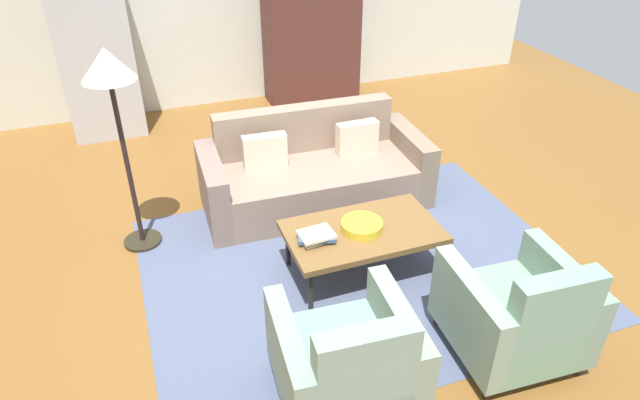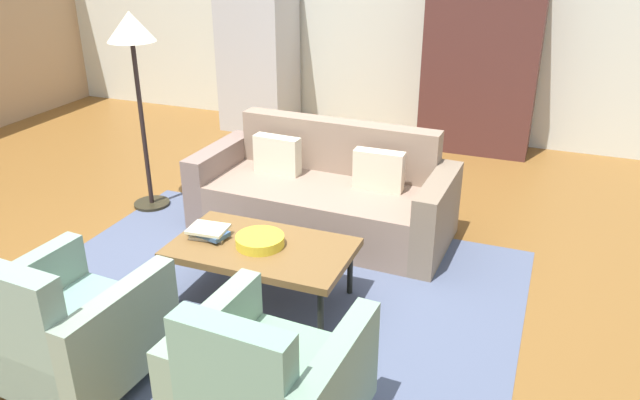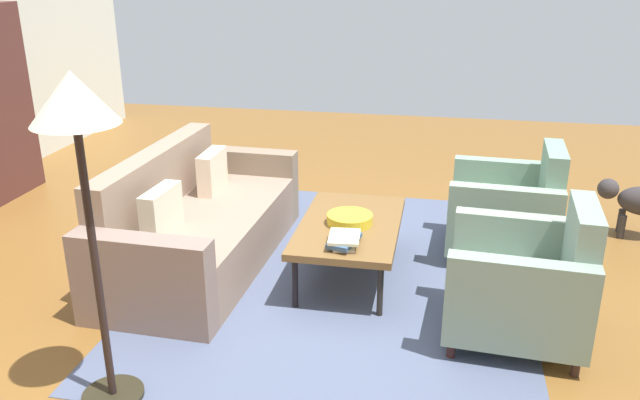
{
  "view_description": "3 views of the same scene",
  "coord_description": "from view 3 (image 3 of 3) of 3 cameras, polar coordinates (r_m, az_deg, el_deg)",
  "views": [
    {
      "loc": [
        -1.25,
        -3.47,
        2.93
      ],
      "look_at": [
        0.01,
        -0.01,
        0.62
      ],
      "focal_mm": 31.61,
      "sensor_mm": 36.0,
      "label": 1
    },
    {
      "loc": [
        1.97,
        -3.47,
        2.39
      ],
      "look_at": [
        0.56,
        0.15,
        0.63
      ],
      "focal_mm": 34.92,
      "sensor_mm": 36.0,
      "label": 2
    },
    {
      "loc": [
        -3.91,
        -0.83,
        2.18
      ],
      "look_at": [
        0.4,
        0.01,
        0.53
      ],
      "focal_mm": 36.18,
      "sensor_mm": 36.0,
      "label": 3
    }
  ],
  "objects": [
    {
      "name": "couch",
      "position": [
        4.94,
        -11.12,
        -2.3
      ],
      "size": [
        2.13,
        0.97,
        0.86
      ],
      "rotation": [
        0.0,
        0.0,
        3.11
      ],
      "color": "#88705F",
      "rests_on": "ground"
    },
    {
      "name": "floor_lamp",
      "position": [
        3.11,
        -20.66,
        5.66
      ],
      "size": [
        0.4,
        0.4,
        1.72
      ],
      "color": "black",
      "rests_on": "ground"
    },
    {
      "name": "armchair_right",
      "position": [
        5.16,
        16.58,
        -1.11
      ],
      "size": [
        0.85,
        0.85,
        0.88
      ],
      "rotation": [
        0.0,
        0.0,
        -0.06
      ],
      "color": "black",
      "rests_on": "ground"
    },
    {
      "name": "ground_plane",
      "position": [
        4.55,
        -0.8,
        -7.99
      ],
      "size": [
        10.99,
        10.99,
        0.0
      ],
      "primitive_type": "plane",
      "color": "brown"
    },
    {
      "name": "fruit_bowl",
      "position": [
        4.56,
        2.64,
        -1.69
      ],
      "size": [
        0.32,
        0.32,
        0.07
      ],
      "primitive_type": "cylinder",
      "color": "gold",
      "rests_on": "coffee_table"
    },
    {
      "name": "dog",
      "position": [
        5.88,
        26.41,
        -0.1
      ],
      "size": [
        0.31,
        0.71,
        0.48
      ],
      "rotation": [
        0.0,
        0.0,
        1.4
      ],
      "color": "#373132",
      "rests_on": "ground"
    },
    {
      "name": "armchair_left",
      "position": [
        4.07,
        17.92,
        -7.27
      ],
      "size": [
        0.85,
        0.85,
        0.88
      ],
      "rotation": [
        0.0,
        0.0,
        -0.07
      ],
      "color": "#361E1D",
      "rests_on": "ground"
    },
    {
      "name": "area_rug",
      "position": [
        4.77,
        1.98,
        -6.52
      ],
      "size": [
        3.4,
        2.6,
        0.01
      ],
      "primitive_type": "cube",
      "color": "#4A546E",
      "rests_on": "ground"
    },
    {
      "name": "book_stack",
      "position": [
        4.21,
        2.16,
        -3.57
      ],
      "size": [
        0.31,
        0.22,
        0.07
      ],
      "color": "beige",
      "rests_on": "coffee_table"
    },
    {
      "name": "coffee_table",
      "position": [
        4.6,
        2.65,
        -2.45
      ],
      "size": [
        1.2,
        0.7,
        0.41
      ],
      "color": "black",
      "rests_on": "ground"
    }
  ]
}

